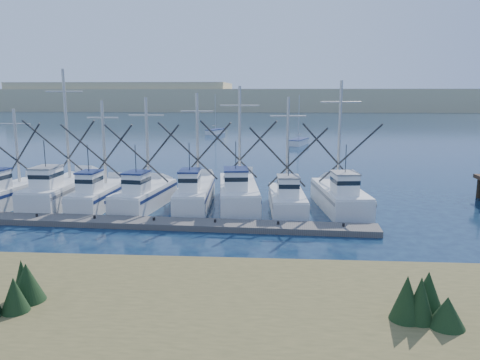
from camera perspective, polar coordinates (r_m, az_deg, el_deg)
ground at (r=25.09m, az=-0.15°, el=-9.15°), size 500.00×500.00×0.00m
floating_dock at (r=30.78m, az=-10.44°, el=-5.20°), size 28.53×3.23×0.38m
dune_ridge at (r=233.58m, az=3.61°, el=9.75°), size 360.00×60.00×10.00m
trawler_fleet at (r=35.37m, az=-8.16°, el=-1.73°), size 28.17×9.43×10.29m
sailboat_near at (r=77.58m, az=7.13°, el=4.63°), size 3.70×5.85×8.10m
sailboat_far at (r=97.81m, az=-3.03°, el=5.93°), size 3.59×6.34×8.10m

